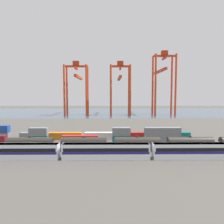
{
  "coord_description": "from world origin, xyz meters",
  "views": [
    {
      "loc": [
        2.44,
        -71.93,
        16.11
      ],
      "look_at": [
        3.8,
        35.21,
        7.67
      ],
      "focal_mm": 34.62,
      "sensor_mm": 36.0,
      "label": 1
    }
  ],
  "objects_px": {
    "shipping_container_1": "(39,139)",
    "shipping_container_12": "(101,136)",
    "shipping_container_11": "(65,136)",
    "gantry_crane_east": "(163,77)",
    "passenger_train": "(106,150)",
    "gantry_crane_central": "(120,83)",
    "freight_tank_row": "(137,144)",
    "shipping_container_3": "(80,139)",
    "gantry_crane_west": "(77,82)"
  },
  "relations": [
    {
      "from": "shipping_container_1",
      "to": "shipping_container_12",
      "type": "height_order",
      "value": "same"
    },
    {
      "from": "shipping_container_11",
      "to": "gantry_crane_east",
      "type": "distance_m",
      "value": 117.73
    },
    {
      "from": "passenger_train",
      "to": "gantry_crane_east",
      "type": "xyz_separation_m",
      "value": [
        44.19,
        121.2,
        28.49
      ]
    },
    {
      "from": "gantry_crane_central",
      "to": "gantry_crane_east",
      "type": "xyz_separation_m",
      "value": [
        34.67,
        -0.1,
        4.64
      ]
    },
    {
      "from": "freight_tank_row",
      "to": "gantry_crane_central",
      "type": "distance_m",
      "value": 115.91
    },
    {
      "from": "shipping_container_3",
      "to": "gantry_crane_east",
      "type": "distance_m",
      "value": 119.59
    },
    {
      "from": "shipping_container_11",
      "to": "gantry_crane_west",
      "type": "relative_size",
      "value": 0.28
    },
    {
      "from": "gantry_crane_east",
      "to": "freight_tank_row",
      "type": "bearing_deg",
      "value": -107.28
    },
    {
      "from": "shipping_container_3",
      "to": "shipping_container_11",
      "type": "distance_m",
      "value": 8.42
    },
    {
      "from": "freight_tank_row",
      "to": "shipping_container_12",
      "type": "bearing_deg",
      "value": 124.66
    },
    {
      "from": "freight_tank_row",
      "to": "gantry_crane_west",
      "type": "bearing_deg",
      "value": 106.72
    },
    {
      "from": "shipping_container_12",
      "to": "gantry_crane_central",
      "type": "xyz_separation_m",
      "value": [
        11.62,
        97.44,
        24.69
      ]
    },
    {
      "from": "shipping_container_11",
      "to": "gantry_crane_east",
      "type": "relative_size",
      "value": 0.24
    },
    {
      "from": "gantry_crane_west",
      "to": "passenger_train",
      "type": "bearing_deg",
      "value": -78.29
    },
    {
      "from": "passenger_train",
      "to": "shipping_container_12",
      "type": "height_order",
      "value": "passenger_train"
    },
    {
      "from": "freight_tank_row",
      "to": "shipping_container_12",
      "type": "relative_size",
      "value": 6.18
    },
    {
      "from": "passenger_train",
      "to": "shipping_container_11",
      "type": "height_order",
      "value": "passenger_train"
    },
    {
      "from": "gantry_crane_west",
      "to": "gantry_crane_central",
      "type": "relative_size",
      "value": 1.0
    },
    {
      "from": "passenger_train",
      "to": "freight_tank_row",
      "type": "distance_m",
      "value": 11.93
    },
    {
      "from": "gantry_crane_central",
      "to": "gantry_crane_east",
      "type": "height_order",
      "value": "gantry_crane_east"
    },
    {
      "from": "gantry_crane_east",
      "to": "passenger_train",
      "type": "bearing_deg",
      "value": -110.03
    },
    {
      "from": "shipping_container_1",
      "to": "gantry_crane_east",
      "type": "distance_m",
      "value": 126.38
    },
    {
      "from": "shipping_container_12",
      "to": "gantry_crane_central",
      "type": "bearing_deg",
      "value": 83.2
    },
    {
      "from": "freight_tank_row",
      "to": "gantry_crane_east",
      "type": "distance_m",
      "value": 122.06
    },
    {
      "from": "freight_tank_row",
      "to": "gantry_crane_east",
      "type": "bearing_deg",
      "value": 72.72
    },
    {
      "from": "shipping_container_12",
      "to": "gantry_crane_west",
      "type": "relative_size",
      "value": 0.28
    },
    {
      "from": "shipping_container_1",
      "to": "shipping_container_11",
      "type": "relative_size",
      "value": 0.5
    },
    {
      "from": "shipping_container_1",
      "to": "gantry_crane_central",
      "type": "distance_m",
      "value": 110.88
    },
    {
      "from": "passenger_train",
      "to": "gantry_crane_west",
      "type": "xyz_separation_m",
      "value": [
        -25.15,
        121.4,
        24.14
      ]
    },
    {
      "from": "passenger_train",
      "to": "gantry_crane_west",
      "type": "relative_size",
      "value": 1.59
    },
    {
      "from": "shipping_container_3",
      "to": "gantry_crane_central",
      "type": "bearing_deg",
      "value": 79.82
    },
    {
      "from": "gantry_crane_west",
      "to": "gantry_crane_central",
      "type": "height_order",
      "value": "gantry_crane_central"
    },
    {
      "from": "gantry_crane_west",
      "to": "gantry_crane_central",
      "type": "distance_m",
      "value": 34.67
    },
    {
      "from": "shipping_container_11",
      "to": "passenger_train",
      "type": "bearing_deg",
      "value": -57.52
    },
    {
      "from": "shipping_container_11",
      "to": "gantry_crane_west",
      "type": "distance_m",
      "value": 101.17
    },
    {
      "from": "shipping_container_12",
      "to": "gantry_crane_west",
      "type": "distance_m",
      "value": 103.29
    },
    {
      "from": "passenger_train",
      "to": "shipping_container_11",
      "type": "distance_m",
      "value": 28.31
    },
    {
      "from": "shipping_container_12",
      "to": "gantry_crane_central",
      "type": "height_order",
      "value": "gantry_crane_central"
    },
    {
      "from": "shipping_container_12",
      "to": "gantry_crane_west",
      "type": "height_order",
      "value": "gantry_crane_west"
    },
    {
      "from": "gantry_crane_central",
      "to": "shipping_container_12",
      "type": "bearing_deg",
      "value": -96.8
    },
    {
      "from": "shipping_container_3",
      "to": "gantry_crane_east",
      "type": "height_order",
      "value": "gantry_crane_east"
    },
    {
      "from": "freight_tank_row",
      "to": "gantry_crane_east",
      "type": "xyz_separation_m",
      "value": [
        35.25,
        113.31,
        28.59
      ]
    },
    {
      "from": "passenger_train",
      "to": "shipping_container_12",
      "type": "distance_m",
      "value": 23.97
    },
    {
      "from": "gantry_crane_east",
      "to": "shipping_container_11",
      "type": "bearing_deg",
      "value": -121.39
    },
    {
      "from": "shipping_container_1",
      "to": "shipping_container_3",
      "type": "xyz_separation_m",
      "value": [
        13.88,
        0.0,
        0.0
      ]
    },
    {
      "from": "gantry_crane_central",
      "to": "passenger_train",
      "type": "bearing_deg",
      "value": -94.49
    },
    {
      "from": "gantry_crane_central",
      "to": "shipping_container_1",
      "type": "bearing_deg",
      "value": -107.44
    },
    {
      "from": "shipping_container_3",
      "to": "gantry_crane_east",
      "type": "bearing_deg",
      "value": 62.7
    },
    {
      "from": "shipping_container_11",
      "to": "gantry_crane_east",
      "type": "bearing_deg",
      "value": 58.61
    },
    {
      "from": "freight_tank_row",
      "to": "shipping_container_1",
      "type": "height_order",
      "value": "freight_tank_row"
    }
  ]
}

